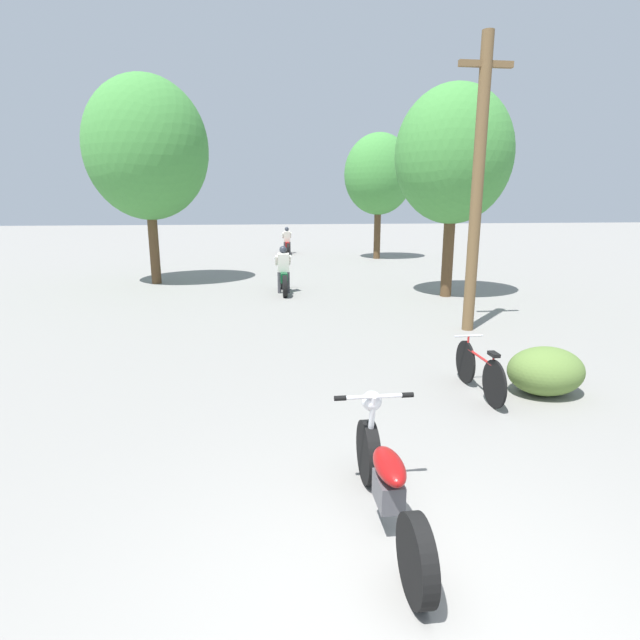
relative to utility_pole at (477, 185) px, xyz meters
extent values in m
plane|color=gray|center=(-3.60, -7.51, -3.06)|extent=(120.00, 120.00, 0.00)
cylinder|color=brown|center=(0.00, 0.00, -0.09)|extent=(0.24, 0.24, 5.94)
cube|color=brown|center=(0.00, 0.00, 2.28)|extent=(1.10, 0.10, 0.12)
cylinder|color=#513A23|center=(0.98, 3.88, -1.58)|extent=(0.32, 0.32, 2.96)
ellipsoid|color=#42893D|center=(0.98, 3.88, 0.94)|extent=(3.28, 2.96, 3.78)
cylinder|color=#513A23|center=(1.29, 13.94, -1.58)|extent=(0.32, 0.32, 2.96)
ellipsoid|color=#42893D|center=(1.29, 13.94, 0.94)|extent=(3.28, 2.95, 3.77)
cylinder|color=#513A23|center=(-7.97, 7.38, -1.48)|extent=(0.32, 0.32, 3.15)
ellipsoid|color=#42893D|center=(-7.97, 7.38, 1.34)|extent=(3.93, 3.54, 4.52)
ellipsoid|color=#5B7A38|center=(-0.44, -3.72, -2.71)|extent=(1.10, 0.88, 0.70)
cylinder|color=black|center=(-3.48, -5.69, -2.74)|extent=(0.12, 0.63, 0.63)
cylinder|color=black|center=(-3.48, -7.22, -2.74)|extent=(0.12, 0.63, 0.63)
ellipsoid|color=maroon|center=(-3.48, -6.45, -2.46)|extent=(0.24, 0.60, 0.18)
cube|color=#4C4C51|center=(-3.48, -6.45, -2.69)|extent=(0.20, 0.36, 0.24)
cylinder|color=silver|center=(-3.48, -5.78, -2.41)|extent=(0.06, 0.23, 0.67)
cylinder|color=silver|center=(-3.48, -5.87, -2.08)|extent=(0.64, 0.04, 0.04)
cylinder|color=black|center=(-3.80, -5.87, -2.08)|extent=(0.11, 0.05, 0.05)
cylinder|color=black|center=(-3.16, -5.87, -2.08)|extent=(0.11, 0.05, 0.05)
sphere|color=silver|center=(-3.48, -5.78, -2.16)|extent=(0.19, 0.19, 0.19)
cylinder|color=black|center=(-3.75, 5.76, -2.73)|extent=(0.12, 0.65, 0.65)
cylinder|color=black|center=(-3.75, 4.30, -2.73)|extent=(0.12, 0.65, 0.65)
cube|color=#0C4723|center=(-3.75, 5.03, -2.55)|extent=(0.20, 0.94, 0.28)
cylinder|color=silver|center=(-3.75, 5.66, -2.05)|extent=(0.50, 0.03, 0.03)
cylinder|color=#38383D|center=(-3.88, 4.98, -2.73)|extent=(0.11, 0.11, 0.65)
cylinder|color=#38383D|center=(-3.62, 4.98, -2.73)|extent=(0.11, 0.11, 0.65)
cube|color=silver|center=(-3.75, 5.01, -2.13)|extent=(0.34, 0.28, 0.59)
cylinder|color=silver|center=(-3.95, 5.17, -2.07)|extent=(0.08, 0.46, 0.36)
cylinder|color=silver|center=(-3.55, 5.17, -2.07)|extent=(0.08, 0.46, 0.36)
sphere|color=#2D333D|center=(-3.75, 5.05, -1.73)|extent=(0.22, 0.22, 0.22)
cylinder|color=black|center=(-2.93, 17.69, -2.75)|extent=(0.12, 0.61, 0.61)
cylinder|color=black|center=(-2.93, 16.15, -2.75)|extent=(0.12, 0.61, 0.61)
cube|color=maroon|center=(-2.93, 16.92, -2.57)|extent=(0.20, 0.98, 0.28)
cylinder|color=silver|center=(-2.93, 17.59, -2.09)|extent=(0.50, 0.03, 0.03)
cylinder|color=#38383D|center=(-3.06, 16.87, -2.74)|extent=(0.11, 0.11, 0.63)
cylinder|color=#38383D|center=(-2.80, 16.87, -2.74)|extent=(0.11, 0.11, 0.63)
cube|color=silver|center=(-2.93, 16.90, -2.15)|extent=(0.34, 0.28, 0.59)
cylinder|color=silver|center=(-3.13, 17.06, -2.09)|extent=(0.08, 0.46, 0.36)
cylinder|color=silver|center=(-2.73, 17.06, -2.09)|extent=(0.08, 0.46, 0.36)
sphere|color=#2D333D|center=(-2.93, 16.94, -1.75)|extent=(0.22, 0.22, 0.22)
cylinder|color=black|center=(-1.39, -3.12, -2.73)|extent=(0.04, 0.66, 0.66)
cylinder|color=black|center=(-1.39, -4.08, -2.73)|extent=(0.04, 0.66, 0.66)
cylinder|color=#B21E1E|center=(-1.39, -3.60, -2.50)|extent=(0.04, 0.77, 0.04)
cylinder|color=#B21E1E|center=(-1.39, -4.00, -2.53)|extent=(0.03, 0.03, 0.40)
cube|color=black|center=(-1.39, -4.00, -2.33)|extent=(0.10, 0.20, 0.05)
cylinder|color=#B21E1E|center=(-1.39, -3.17, -2.51)|extent=(0.03, 0.03, 0.43)
cylinder|color=silver|center=(-1.39, -3.17, -2.30)|extent=(0.44, 0.03, 0.03)
camera|label=1|loc=(-4.52, -10.09, -0.32)|focal=28.00mm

